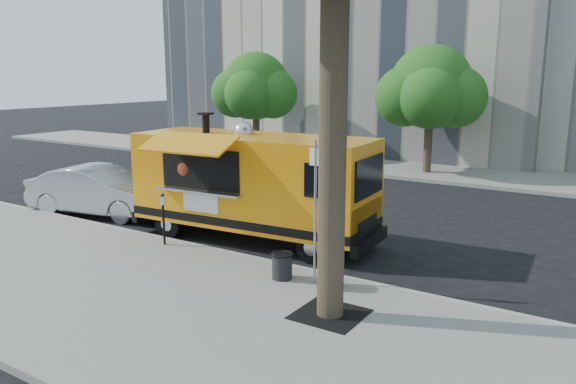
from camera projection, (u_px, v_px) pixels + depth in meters
name	position (u px, v px, depth m)	size (l,w,h in m)	color
ground	(292.00, 256.00, 13.90)	(120.00, 120.00, 0.00)	black
sidewalk	(178.00, 309.00, 10.60)	(60.00, 6.00, 0.15)	gray
curb	(270.00, 264.00, 13.12)	(60.00, 0.14, 0.16)	#999993
far_sidewalk	(454.00, 173.00, 24.98)	(60.00, 5.00, 0.15)	gray
tree_well	(330.00, 314.00, 10.19)	(1.20, 1.20, 0.02)	black
far_tree_a	(256.00, 86.00, 28.52)	(3.42, 3.42, 5.36)	#33261C
far_tree_b	(431.00, 87.00, 24.07)	(3.60, 3.60, 5.50)	#33261C
sign_post	(315.00, 203.00, 11.42)	(0.28, 0.06, 3.00)	silver
parking_meter	(163.00, 213.00, 14.18)	(0.11, 0.11, 1.33)	black
food_truck	(251.00, 183.00, 14.90)	(6.96, 3.52, 3.37)	orange
sedan	(100.00, 191.00, 17.79)	(1.64, 4.71, 1.55)	#A7A9AE
trash_bin_left	(282.00, 265.00, 11.92)	(0.47, 0.47, 0.56)	black
trash_bin_right	(330.00, 273.00, 11.44)	(0.47, 0.47, 0.56)	black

